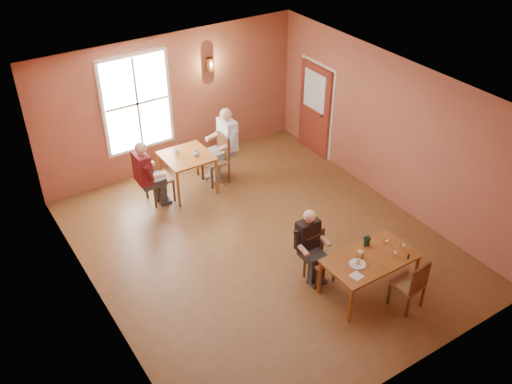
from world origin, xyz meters
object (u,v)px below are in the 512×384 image
chair_diner_main (320,259)px  main_table (368,274)px  diner_white (216,150)px  chair_diner_maroon (159,178)px  diner_maroon (157,170)px  diner_main (322,251)px  second_table (188,173)px  chair_empty (408,283)px  chair_diner_white (215,160)px

chair_diner_main → main_table: bearing=127.6°
diner_white → chair_diner_maroon: (-1.33, 0.00, -0.24)m
diner_maroon → diner_main: bearing=18.9°
second_table → diner_main: bearing=-81.0°
second_table → chair_diner_maroon: size_ratio=0.91×
chair_diner_maroon → diner_maroon: size_ratio=0.74×
main_table → chair_empty: bearing=-64.9°
chair_diner_main → diner_white: 3.68m
chair_empty → chair_diner_maroon: bearing=106.0°
main_table → chair_diner_main: 0.83m
diner_main → chair_diner_maroon: 3.90m
diner_main → second_table: 3.75m
chair_empty → diner_maroon: (-2.05, 4.92, 0.25)m
main_table → diner_main: 0.85m
main_table → chair_diner_maroon: 4.66m
chair_empty → chair_diner_maroon: chair_diner_maroon is taller
diner_main → chair_diner_white: diner_main is taller
diner_main → second_table: size_ratio=1.33×
chair_empty → second_table: chair_empty is taller
chair_diner_maroon → chair_diner_main: bearing=18.7°
diner_main → chair_diner_maroon: (-1.24, 3.70, -0.11)m
chair_empty → diner_white: diner_white is taller
main_table → chair_diner_white: size_ratio=1.41×
chair_diner_white → chair_diner_maroon: 1.30m
chair_empty → diner_maroon: size_ratio=0.66×
chair_diner_main → chair_diner_maroon: 3.87m
chair_empty → second_table: size_ratio=0.98×
second_table → diner_white: diner_white is taller
chair_diner_main → diner_main: size_ratio=0.71×
chair_empty → chair_diner_white: bearing=92.0°
chair_diner_main → second_table: size_ratio=0.94×
main_table → chair_empty: 0.67m
chair_diner_main → chair_diner_maroon: size_ratio=0.85×
main_table → diner_main: diner_main is taller
main_table → chair_diner_main: size_ratio=1.66×
chair_empty → diner_maroon: bearing=106.3°
chair_empty → diner_maroon: 5.33m
diner_main → main_table: bearing=128.9°
second_table → chair_diner_maroon: bearing=180.0°
chair_diner_white → diner_main: bearing=179.1°
chair_diner_main → diner_main: diner_main is taller
diner_maroon → chair_diner_main: bearing=19.1°
chair_diner_main → chair_empty: 1.47m
chair_diner_white → chair_diner_maroon: bearing=90.0°
main_table → second_table: bearing=104.2°
main_table → diner_maroon: diner_maroon is taller
diner_white → diner_maroon: 1.36m
chair_diner_maroon → chair_empty: bearing=22.3°
diner_main → chair_diner_white: bearing=-90.9°
diner_main → chair_empty: 1.45m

